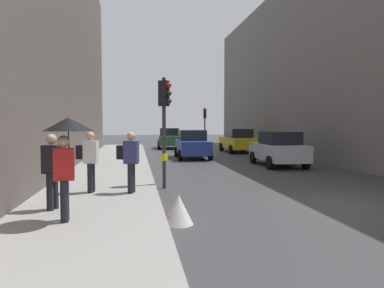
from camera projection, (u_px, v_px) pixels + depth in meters
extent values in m
plane|color=#38383A|center=(335.00, 205.00, 9.69)|extent=(120.00, 120.00, 0.00)
cube|color=gray|center=(108.00, 175.00, 14.63)|extent=(3.48, 40.00, 0.16)
cube|color=slate|center=(371.00, 70.00, 24.63)|extent=(12.00, 34.55, 11.61)
cylinder|color=#2D2D2D|center=(164.00, 133.00, 12.03)|extent=(0.12, 0.12, 3.68)
cube|color=black|center=(164.00, 93.00, 11.95)|extent=(0.38, 0.37, 0.84)
cube|color=yellow|center=(164.00, 157.00, 12.07)|extent=(0.25, 0.26, 0.24)
sphere|color=red|center=(169.00, 85.00, 11.85)|extent=(0.18, 0.18, 0.18)
sphere|color=#2D231E|center=(169.00, 93.00, 11.87)|extent=(0.18, 0.18, 0.18)
sphere|color=#2D231E|center=(169.00, 101.00, 11.88)|extent=(0.18, 0.18, 0.18)
cylinder|color=#2D2D2D|center=(205.00, 128.00, 33.05)|extent=(0.12, 0.12, 3.59)
cube|color=black|center=(205.00, 114.00, 32.98)|extent=(0.25, 0.31, 0.84)
cube|color=yellow|center=(205.00, 136.00, 33.09)|extent=(0.21, 0.17, 0.24)
sphere|color=red|center=(205.00, 111.00, 32.77)|extent=(0.18, 0.18, 0.18)
sphere|color=#2D231E|center=(205.00, 113.00, 32.79)|extent=(0.18, 0.18, 0.18)
sphere|color=#2D231E|center=(205.00, 116.00, 32.80)|extent=(0.18, 0.18, 0.18)
cube|color=navy|center=(192.00, 147.00, 22.53)|extent=(1.92, 4.25, 0.80)
cube|color=black|center=(192.00, 135.00, 22.74)|extent=(1.66, 2.04, 0.64)
cylinder|color=black|center=(210.00, 155.00, 21.33)|extent=(0.24, 0.65, 0.64)
cylinder|color=black|center=(180.00, 155.00, 21.11)|extent=(0.24, 0.65, 0.64)
cylinder|color=black|center=(203.00, 151.00, 24.01)|extent=(0.24, 0.65, 0.64)
cylinder|color=black|center=(176.00, 152.00, 23.78)|extent=(0.24, 0.65, 0.64)
cube|color=#2D6038|center=(169.00, 140.00, 31.56)|extent=(2.09, 4.32, 0.80)
cube|color=black|center=(169.00, 132.00, 31.77)|extent=(1.74, 2.11, 0.64)
cylinder|color=black|center=(180.00, 146.00, 30.32)|extent=(0.26, 0.65, 0.64)
cylinder|color=black|center=(159.00, 146.00, 30.16)|extent=(0.26, 0.65, 0.64)
cylinder|color=black|center=(179.00, 144.00, 33.00)|extent=(0.26, 0.65, 0.64)
cylinder|color=black|center=(159.00, 144.00, 32.85)|extent=(0.26, 0.65, 0.64)
cube|color=#BCBCC1|center=(278.00, 152.00, 18.56)|extent=(1.91, 4.25, 0.80)
cube|color=black|center=(280.00, 138.00, 18.27)|extent=(1.65, 2.04, 0.64)
cylinder|color=black|center=(253.00, 157.00, 19.80)|extent=(0.24, 0.65, 0.64)
cylinder|color=black|center=(285.00, 157.00, 20.03)|extent=(0.24, 0.65, 0.64)
cylinder|color=black|center=(270.00, 163.00, 17.13)|extent=(0.24, 0.65, 0.64)
cylinder|color=black|center=(306.00, 162.00, 17.36)|extent=(0.24, 0.65, 0.64)
cube|color=yellow|center=(238.00, 143.00, 27.26)|extent=(1.90, 4.24, 0.80)
cube|color=black|center=(239.00, 133.00, 26.97)|extent=(1.65, 2.04, 0.64)
cylinder|color=black|center=(221.00, 147.00, 28.45)|extent=(0.24, 0.65, 0.64)
cylinder|color=black|center=(243.00, 147.00, 28.77)|extent=(0.24, 0.65, 0.64)
cylinder|color=black|center=(231.00, 149.00, 25.79)|extent=(0.24, 0.65, 0.64)
cylinder|color=black|center=(255.00, 149.00, 26.11)|extent=(0.24, 0.65, 0.64)
cylinder|color=black|center=(65.00, 200.00, 7.54)|extent=(0.16, 0.16, 0.85)
cylinder|color=black|center=(64.00, 202.00, 7.35)|extent=(0.16, 0.16, 0.85)
cube|color=red|center=(64.00, 164.00, 7.40)|extent=(0.43, 0.30, 0.66)
sphere|color=tan|center=(64.00, 141.00, 7.37)|extent=(0.24, 0.24, 0.24)
cylinder|color=black|center=(69.00, 152.00, 7.41)|extent=(0.02, 0.02, 0.90)
cone|color=black|center=(68.00, 124.00, 7.38)|extent=(1.00, 1.00, 0.28)
cylinder|color=black|center=(92.00, 177.00, 10.67)|extent=(0.16, 0.16, 0.85)
cylinder|color=black|center=(90.00, 178.00, 10.47)|extent=(0.16, 0.16, 0.85)
cube|color=silver|center=(91.00, 152.00, 10.53)|extent=(0.44, 0.33, 0.66)
sphere|color=tan|center=(91.00, 136.00, 10.50)|extent=(0.24, 0.24, 0.24)
cube|color=black|center=(81.00, 152.00, 10.54)|extent=(0.25, 0.31, 0.40)
cylinder|color=black|center=(132.00, 178.00, 10.59)|extent=(0.16, 0.16, 0.85)
cylinder|color=black|center=(130.00, 179.00, 10.40)|extent=(0.16, 0.16, 0.85)
cube|color=navy|center=(131.00, 152.00, 10.45)|extent=(0.46, 0.37, 0.66)
sphere|color=tan|center=(131.00, 136.00, 10.42)|extent=(0.24, 0.24, 0.24)
cube|color=black|center=(121.00, 152.00, 10.49)|extent=(0.27, 0.33, 0.40)
cylinder|color=black|center=(55.00, 191.00, 8.54)|extent=(0.16, 0.16, 0.85)
cylinder|color=black|center=(50.00, 192.00, 8.35)|extent=(0.16, 0.16, 0.85)
cube|color=black|center=(52.00, 159.00, 8.40)|extent=(0.46, 0.38, 0.66)
sphere|color=tan|center=(51.00, 139.00, 8.38)|extent=(0.24, 0.24, 0.24)
cone|color=silver|center=(179.00, 209.00, 7.79)|extent=(0.64, 0.64, 0.65)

